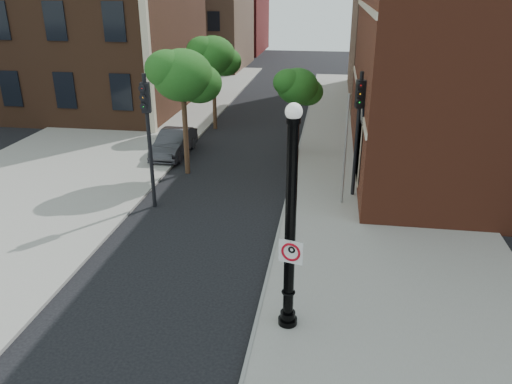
% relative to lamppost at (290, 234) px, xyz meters
% --- Properties ---
extents(ground, '(120.00, 120.00, 0.00)m').
position_rel_lamppost_xyz_m(ground, '(-2.88, 0.36, -2.79)').
color(ground, black).
rests_on(ground, ground).
extents(sidewalk_right, '(8.00, 60.00, 0.12)m').
position_rel_lamppost_xyz_m(sidewalk_right, '(3.12, 10.36, -2.73)').
color(sidewalk_right, gray).
rests_on(sidewalk_right, ground).
extents(sidewalk_left, '(10.00, 50.00, 0.12)m').
position_rel_lamppost_xyz_m(sidewalk_left, '(-11.88, 18.36, -2.73)').
color(sidewalk_left, gray).
rests_on(sidewalk_left, ground).
extents(curb_edge, '(0.10, 60.00, 0.14)m').
position_rel_lamppost_xyz_m(curb_edge, '(-0.83, 10.36, -2.72)').
color(curb_edge, gray).
rests_on(curb_edge, ground).
extents(bg_building_tan_a, '(12.00, 12.00, 12.00)m').
position_rel_lamppost_xyz_m(bg_building_tan_a, '(-14.88, 44.36, 3.21)').
color(bg_building_tan_a, '#88614A').
rests_on(bg_building_tan_a, ground).
extents(bg_building_red, '(12.00, 12.00, 10.00)m').
position_rel_lamppost_xyz_m(bg_building_red, '(-14.88, 58.36, 2.21)').
color(bg_building_red, maroon).
rests_on(bg_building_red, ground).
extents(bg_building_tan_b, '(22.00, 14.00, 14.00)m').
position_rel_lamppost_xyz_m(bg_building_tan_b, '(13.12, 30.36, 4.21)').
color(bg_building_tan_b, '#88614A').
rests_on(bg_building_tan_b, ground).
extents(lamppost, '(0.51, 0.51, 6.04)m').
position_rel_lamppost_xyz_m(lamppost, '(0.00, 0.00, 0.00)').
color(lamppost, black).
rests_on(lamppost, ground).
extents(no_parking_sign, '(0.61, 0.18, 0.62)m').
position_rel_lamppost_xyz_m(no_parking_sign, '(0.04, -0.15, -0.42)').
color(no_parking_sign, white).
rests_on(no_parking_sign, ground).
extents(parked_car, '(1.50, 4.18, 1.37)m').
position_rel_lamppost_xyz_m(parked_car, '(-7.34, 13.52, -2.10)').
color(parked_car, '#2E2E33').
rests_on(parked_car, ground).
extents(traffic_signal_left, '(0.39, 0.47, 5.40)m').
position_rel_lamppost_xyz_m(traffic_signal_left, '(-6.15, 6.96, 0.85)').
color(traffic_signal_left, black).
rests_on(traffic_signal_left, ground).
extents(traffic_signal_right, '(0.40, 0.46, 5.31)m').
position_rel_lamppost_xyz_m(traffic_signal_right, '(1.91, 9.22, 0.79)').
color(traffic_signal_right, black).
rests_on(traffic_signal_right, ground).
extents(utility_pole, '(0.09, 0.09, 4.62)m').
position_rel_lamppost_xyz_m(utility_pole, '(1.45, 8.29, -0.48)').
color(utility_pole, '#999999').
rests_on(utility_pole, ground).
extents(street_tree_a, '(3.25, 2.93, 5.85)m').
position_rel_lamppost_xyz_m(street_tree_a, '(-5.86, 11.05, 1.83)').
color(street_tree_a, '#372216').
rests_on(street_tree_a, ground).
extents(street_tree_b, '(3.14, 2.84, 5.66)m').
position_rel_lamppost_xyz_m(street_tree_b, '(-6.37, 19.13, 1.68)').
color(street_tree_b, '#372216').
rests_on(street_tree_b, ground).
extents(street_tree_c, '(2.54, 2.30, 4.58)m').
position_rel_lamppost_xyz_m(street_tree_c, '(-0.94, 14.62, 0.82)').
color(street_tree_c, '#372216').
rests_on(street_tree_c, ground).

